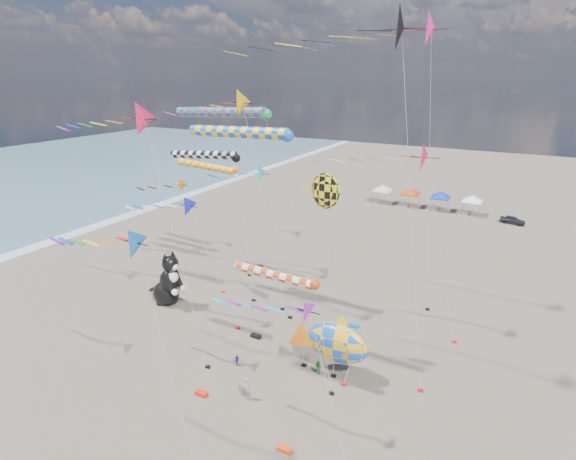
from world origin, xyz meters
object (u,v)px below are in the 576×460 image
Objects in this scene: person_adult at (247,389)px; child_blue at (237,360)px; fish_inflatable at (337,342)px; cat_inflatable at (167,278)px; parked_car at (513,220)px; child_green at (318,368)px.

person_adult is 4.16m from child_blue.
child_blue is (-7.30, -2.72, -2.33)m from fish_inflatable.
child_blue is at bearing 107.70° from person_adult.
cat_inflatable is 16.83m from person_adult.
person_adult is 1.81× the size of child_blue.
cat_inflatable is 0.88× the size of fish_inflatable.
person_adult is at bearing 175.55° from parked_car.
child_green is 6.46m from child_blue.
person_adult is at bearing -21.68° from cat_inflatable.
fish_inflatable is at bearing -5.26° from child_blue.
parked_car reaches higher than child_blue.
child_green is (-1.16, -0.71, -2.23)m from fish_inflatable.
person_adult is (-4.38, -5.66, -1.94)m from fish_inflatable.
child_green is 0.32× the size of parked_car.
fish_inflatable is at bearing -0.04° from cat_inflatable.
parked_car is (10.90, 47.63, 0.04)m from child_green.
child_green is 1.21× the size of child_blue.
child_green is 48.86m from parked_car.
fish_inflatable is at bearing 25.20° from person_adult.
parked_car is (9.74, 46.91, -2.19)m from fish_inflatable.
parked_car is at bearing 78.27° from fish_inflatable.
fish_inflatable reaches higher than child_green.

